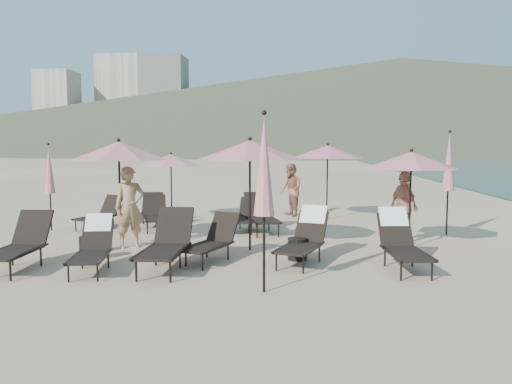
# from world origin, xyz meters

# --- Properties ---
(ground) EXTENTS (800.00, 800.00, 0.00)m
(ground) POSITION_xyz_m (0.00, 0.00, 0.00)
(ground) COLOR #D6BA8C
(ground) RESTS_ON ground
(volcanic_headland) EXTENTS (690.00, 690.00, 55.00)m
(volcanic_headland) POSITION_xyz_m (71.37, 302.62, 26.49)
(volcanic_headland) COLOR brown
(volcanic_headland) RESTS_ON ground
(hotel_skyline) EXTENTS (109.00, 82.00, 55.00)m
(hotel_skyline) POSITION_xyz_m (-93.62, 271.21, 24.18)
(hotel_skyline) COLOR beige
(hotel_skyline) RESTS_ON ground
(lounger_0) EXTENTS (0.76, 1.80, 1.01)m
(lounger_0) POSITION_xyz_m (-3.81, -0.55, 0.47)
(lounger_0) COLOR black
(lounger_0) RESTS_ON ground
(lounger_1) EXTENTS (0.86, 1.64, 0.97)m
(lounger_1) POSITION_xyz_m (-2.41, -0.51, 0.46)
(lounger_1) COLOR black
(lounger_1) RESTS_ON ground
(lounger_2) EXTENTS (0.73, 1.86, 1.07)m
(lounger_2) POSITION_xyz_m (-1.08, -0.32, 0.50)
(lounger_2) COLOR black
(lounger_2) RESTS_ON ground
(lounger_3) EXTENTS (1.09, 1.68, 0.90)m
(lounger_3) POSITION_xyz_m (-0.39, 0.42, 0.42)
(lounger_3) COLOR black
(lounger_3) RESTS_ON ground
(lounger_4) EXTENTS (1.10, 1.80, 1.06)m
(lounger_4) POSITION_xyz_m (1.44, 0.50, 0.50)
(lounger_4) COLOR black
(lounger_4) RESTS_ON ground
(lounger_5) EXTENTS (0.80, 1.78, 1.07)m
(lounger_5) POSITION_xyz_m (3.23, 0.18, 0.51)
(lounger_5) COLOR black
(lounger_5) RESTS_ON ground
(lounger_6) EXTENTS (0.99, 1.62, 0.87)m
(lounger_6) POSITION_xyz_m (-4.20, 4.11, 0.41)
(lounger_6) COLOR black
(lounger_6) RESTS_ON ground
(lounger_7) EXTENTS (0.88, 1.66, 0.91)m
(lounger_7) POSITION_xyz_m (-2.94, 4.68, 0.42)
(lounger_7) COLOR black
(lounger_7) RESTS_ON ground
(lounger_8) EXTENTS (1.05, 1.66, 0.90)m
(lounger_8) POSITION_xyz_m (-2.60, 4.08, 0.42)
(lounger_8) COLOR black
(lounger_8) RESTS_ON ground
(lounger_9) EXTENTS (0.64, 1.50, 0.85)m
(lounger_9) POSITION_xyz_m (-0.10, 4.11, 0.40)
(lounger_9) COLOR black
(lounger_9) RESTS_ON ground
(lounger_10) EXTENTS (1.14, 1.87, 1.01)m
(lounger_10) POSITION_xyz_m (0.31, 3.84, 0.47)
(lounger_10) COLOR black
(lounger_10) RESTS_ON ground
(umbrella_open_0) EXTENTS (2.28, 2.28, 2.45)m
(umbrella_open_0) POSITION_xyz_m (-2.74, 1.77, 2.16)
(umbrella_open_0) COLOR black
(umbrella_open_0) RESTS_ON ground
(umbrella_open_1) EXTENTS (2.30, 2.30, 2.47)m
(umbrella_open_1) POSITION_xyz_m (0.26, 1.55, 2.18)
(umbrella_open_1) COLOR black
(umbrella_open_1) RESTS_ON ground
(umbrella_open_2) EXTENTS (2.06, 2.06, 2.22)m
(umbrella_open_2) POSITION_xyz_m (3.76, 2.05, 1.96)
(umbrella_open_2) COLOR black
(umbrella_open_2) RESTS_ON ground
(umbrella_open_3) EXTENTS (1.95, 1.95, 2.10)m
(umbrella_open_3) POSITION_xyz_m (-2.62, 5.76, 1.85)
(umbrella_open_3) COLOR black
(umbrella_open_3) RESTS_ON ground
(umbrella_open_4) EXTENTS (2.20, 2.20, 2.37)m
(umbrella_open_4) POSITION_xyz_m (2.16, 6.50, 2.10)
(umbrella_open_4) COLOR black
(umbrella_open_4) RESTS_ON ground
(umbrella_closed_0) EXTENTS (0.33, 0.33, 2.81)m
(umbrella_closed_0) POSITION_xyz_m (0.81, -1.59, 1.95)
(umbrella_closed_0) COLOR black
(umbrella_closed_0) RESTS_ON ground
(umbrella_closed_1) EXTENTS (0.31, 0.31, 2.67)m
(umbrella_closed_1) POSITION_xyz_m (5.08, 3.86, 1.86)
(umbrella_closed_1) COLOR black
(umbrella_closed_1) RESTS_ON ground
(umbrella_closed_2) EXTENTS (0.28, 0.28, 2.36)m
(umbrella_closed_2) POSITION_xyz_m (-5.36, 3.59, 1.64)
(umbrella_closed_2) COLOR black
(umbrella_closed_2) RESTS_ON ground
(side_table_0) EXTENTS (0.36, 0.36, 0.48)m
(side_table_0) POSITION_xyz_m (-2.86, 0.29, 0.24)
(side_table_0) COLOR black
(side_table_0) RESTS_ON ground
(side_table_1) EXTENTS (0.39, 0.39, 0.44)m
(side_table_1) POSITION_xyz_m (1.30, 0.70, 0.22)
(side_table_1) COLOR black
(side_table_1) RESTS_ON ground
(beachgoer_a) EXTENTS (0.79, 0.71, 1.82)m
(beachgoer_a) POSITION_xyz_m (-2.45, 1.58, 0.91)
(beachgoer_a) COLOR #A47C59
(beachgoer_a) RESTS_ON ground
(beachgoer_b) EXTENTS (0.94, 1.03, 1.72)m
(beachgoer_b) POSITION_xyz_m (1.01, 7.00, 0.86)
(beachgoer_b) COLOR #9D6451
(beachgoer_b) RESTS_ON ground
(beachgoer_c) EXTENTS (0.75, 1.08, 1.70)m
(beachgoer_c) POSITION_xyz_m (3.76, 2.68, 0.85)
(beachgoer_c) COLOR tan
(beachgoer_c) RESTS_ON ground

